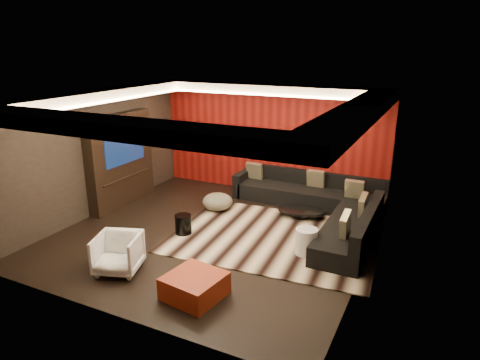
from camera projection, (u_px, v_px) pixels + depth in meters
The scene contains 26 objects.
floor at pixel (214, 235), 8.75m from camera, with size 6.00×6.00×0.02m, color black.
ceiling at pixel (211, 96), 7.89m from camera, with size 6.00×6.00×0.02m, color silver.
wall_back at pixel (271, 139), 10.90m from camera, with size 6.00×0.02×2.80m, color black.
wall_left at pixel (96, 153), 9.57m from camera, with size 0.02×6.00×2.80m, color black.
wall_right at pixel (371, 192), 7.07m from camera, with size 0.02×6.00×2.80m, color black.
red_feature_wall at pixel (270, 140), 10.86m from camera, with size 5.98×0.05×2.78m, color #6B0C0A.
soffit_back at pixel (267, 89), 10.24m from camera, with size 6.00×0.60×0.22m, color silver.
soffit_front at pixel (110, 127), 5.61m from camera, with size 6.00×0.60×0.22m, color silver.
soffit_left at pixel (100, 95), 9.05m from camera, with size 0.60×4.80×0.22m, color silver.
soffit_right at pixel (359, 112), 6.80m from camera, with size 0.60×4.80×0.22m, color silver.
cove_back at pixel (261, 94), 9.97m from camera, with size 4.80×0.08×0.04m, color #FFD899.
cove_front at pixel (128, 129), 5.93m from camera, with size 4.80×0.08×0.04m, color #FFD899.
cove_left at pixel (113, 100), 8.94m from camera, with size 0.08×4.80×0.04m, color #FFD899.
cove_right at pixel (337, 117), 6.97m from camera, with size 0.08×4.80×0.04m, color #FFD899.
tv_surround at pixel (120, 160), 10.11m from camera, with size 0.30×2.00×2.20m, color black.
tv_screen at pixel (125, 147), 9.94m from camera, with size 0.04×1.30×0.80m, color black.
tv_shelf at pixel (127, 177), 10.17m from camera, with size 0.04×1.60×0.04m, color black.
rug at pixel (274, 237), 8.61m from camera, with size 4.00×3.00×0.02m, color beige.
coffee_table at pixel (301, 213), 9.59m from camera, with size 1.08×1.08×0.18m, color black.
drum_stool at pixel (183, 224), 8.72m from camera, with size 0.34×0.34×0.40m, color black.
striped_pouf at pixel (218, 202), 9.98m from camera, with size 0.70×0.70×0.39m, color beige.
white_side_table at pixel (306, 242), 7.87m from camera, with size 0.41×0.41×0.51m, color silver.
orange_ottoman at pixel (195, 286), 6.57m from camera, with size 0.81×0.81×0.36m, color maroon.
armchair at pixel (118, 253), 7.27m from camera, with size 0.71×0.73×0.67m, color white.
sectional_sofa at pixel (322, 207), 9.54m from camera, with size 3.65×3.50×0.75m.
throw_pillows at pixel (323, 191), 9.44m from camera, with size 3.25×2.80×0.50m.
Camera 1 is at (3.97, -6.95, 3.74)m, focal length 32.00 mm.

